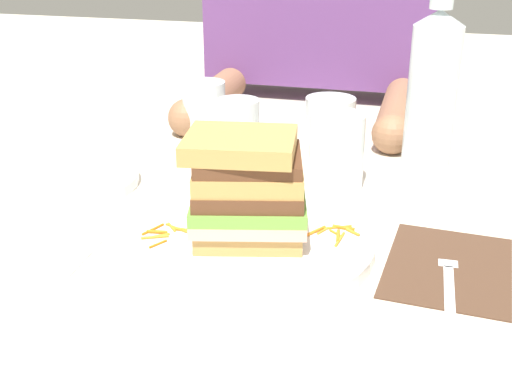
{
  "coord_description": "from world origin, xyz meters",
  "views": [
    {
      "loc": [
        0.18,
        -0.65,
        0.34
      ],
      "look_at": [
        0.01,
        0.01,
        0.06
      ],
      "focal_mm": 46.85,
      "sensor_mm": 36.0,
      "label": 1
    }
  ],
  "objects_px": {
    "water_bottle": "(432,96)",
    "empty_tumbler_0": "(330,123)",
    "napkin_dark": "(448,266)",
    "empty_tumbler_1": "(204,109)",
    "knife": "(103,234)",
    "side_plate": "(67,180)",
    "empty_tumbler_2": "(238,134)",
    "sandwich": "(248,188)",
    "juice_glass": "(336,156)",
    "fork": "(449,274)",
    "main_plate": "(249,243)"
  },
  "relations": [
    {
      "from": "water_bottle",
      "to": "empty_tumbler_0",
      "type": "distance_m",
      "value": 0.2
    },
    {
      "from": "napkin_dark",
      "to": "empty_tumbler_1",
      "type": "relative_size",
      "value": 1.92
    },
    {
      "from": "knife",
      "to": "side_plate",
      "type": "xyz_separation_m",
      "value": [
        -0.12,
        0.13,
        0.01
      ]
    },
    {
      "from": "side_plate",
      "to": "empty_tumbler_2",
      "type": "bearing_deg",
      "value": 32.27
    },
    {
      "from": "water_bottle",
      "to": "empty_tumbler_1",
      "type": "distance_m",
      "value": 0.38
    },
    {
      "from": "sandwich",
      "to": "empty_tumbler_1",
      "type": "bearing_deg",
      "value": 115.62
    },
    {
      "from": "napkin_dark",
      "to": "water_bottle",
      "type": "relative_size",
      "value": 0.65
    },
    {
      "from": "juice_glass",
      "to": "water_bottle",
      "type": "bearing_deg",
      "value": 23.57
    },
    {
      "from": "knife",
      "to": "fork",
      "type": "bearing_deg",
      "value": 0.45
    },
    {
      "from": "sandwich",
      "to": "water_bottle",
      "type": "xyz_separation_m",
      "value": [
        0.18,
        0.26,
        0.05
      ]
    },
    {
      "from": "juice_glass",
      "to": "empty_tumbler_0",
      "type": "height_order",
      "value": "juice_glass"
    },
    {
      "from": "sandwich",
      "to": "knife",
      "type": "bearing_deg",
      "value": -177.0
    },
    {
      "from": "juice_glass",
      "to": "empty_tumbler_0",
      "type": "distance_m",
      "value": 0.16
    },
    {
      "from": "fork",
      "to": "empty_tumbler_1",
      "type": "relative_size",
      "value": 1.84
    },
    {
      "from": "main_plate",
      "to": "water_bottle",
      "type": "height_order",
      "value": "water_bottle"
    },
    {
      "from": "knife",
      "to": "empty_tumbler_1",
      "type": "distance_m",
      "value": 0.38
    },
    {
      "from": "empty_tumbler_0",
      "to": "empty_tumbler_2",
      "type": "bearing_deg",
      "value": -135.24
    },
    {
      "from": "sandwich",
      "to": "napkin_dark",
      "type": "relative_size",
      "value": 0.82
    },
    {
      "from": "fork",
      "to": "side_plate",
      "type": "relative_size",
      "value": 0.86
    },
    {
      "from": "main_plate",
      "to": "side_plate",
      "type": "relative_size",
      "value": 1.41
    },
    {
      "from": "sandwich",
      "to": "water_bottle",
      "type": "distance_m",
      "value": 0.32
    },
    {
      "from": "knife",
      "to": "juice_glass",
      "type": "distance_m",
      "value": 0.32
    },
    {
      "from": "main_plate",
      "to": "fork",
      "type": "relative_size",
      "value": 1.64
    },
    {
      "from": "main_plate",
      "to": "empty_tumbler_1",
      "type": "relative_size",
      "value": 3.02
    },
    {
      "from": "knife",
      "to": "empty_tumbler_1",
      "type": "relative_size",
      "value": 2.21
    },
    {
      "from": "empty_tumbler_1",
      "to": "empty_tumbler_2",
      "type": "relative_size",
      "value": 0.91
    },
    {
      "from": "knife",
      "to": "empty_tumbler_0",
      "type": "bearing_deg",
      "value": 61.37
    },
    {
      "from": "fork",
      "to": "empty_tumbler_1",
      "type": "height_order",
      "value": "empty_tumbler_1"
    },
    {
      "from": "knife",
      "to": "main_plate",
      "type": "bearing_deg",
      "value": 3.24
    },
    {
      "from": "main_plate",
      "to": "water_bottle",
      "type": "distance_m",
      "value": 0.33
    },
    {
      "from": "napkin_dark",
      "to": "water_bottle",
      "type": "bearing_deg",
      "value": 98.02
    },
    {
      "from": "juice_glass",
      "to": "empty_tumbler_1",
      "type": "distance_m",
      "value": 0.29
    },
    {
      "from": "juice_glass",
      "to": "side_plate",
      "type": "height_order",
      "value": "juice_glass"
    },
    {
      "from": "empty_tumbler_0",
      "to": "empty_tumbler_2",
      "type": "distance_m",
      "value": 0.16
    },
    {
      "from": "main_plate",
      "to": "water_bottle",
      "type": "xyz_separation_m",
      "value": [
        0.18,
        0.26,
        0.11
      ]
    },
    {
      "from": "empty_tumbler_1",
      "to": "sandwich",
      "type": "bearing_deg",
      "value": -64.38
    },
    {
      "from": "knife",
      "to": "juice_glass",
      "type": "bearing_deg",
      "value": 42.64
    },
    {
      "from": "water_bottle",
      "to": "empty_tumbler_1",
      "type": "height_order",
      "value": "water_bottle"
    },
    {
      "from": "sandwich",
      "to": "empty_tumbler_0",
      "type": "xyz_separation_m",
      "value": [
        0.03,
        0.36,
        -0.03
      ]
    },
    {
      "from": "water_bottle",
      "to": "empty_tumbler_0",
      "type": "height_order",
      "value": "water_bottle"
    },
    {
      "from": "empty_tumbler_2",
      "to": "side_plate",
      "type": "height_order",
      "value": "empty_tumbler_2"
    },
    {
      "from": "sandwich",
      "to": "side_plate",
      "type": "distance_m",
      "value": 0.32
    },
    {
      "from": "napkin_dark",
      "to": "fork",
      "type": "relative_size",
      "value": 1.04
    },
    {
      "from": "empty_tumbler_0",
      "to": "empty_tumbler_1",
      "type": "height_order",
      "value": "empty_tumbler_1"
    },
    {
      "from": "juice_glass",
      "to": "empty_tumbler_2",
      "type": "relative_size",
      "value": 1.01
    },
    {
      "from": "sandwich",
      "to": "side_plate",
      "type": "height_order",
      "value": "sandwich"
    },
    {
      "from": "napkin_dark",
      "to": "empty_tumbler_2",
      "type": "xyz_separation_m",
      "value": [
        -0.3,
        0.23,
        0.05
      ]
    },
    {
      "from": "sandwich",
      "to": "juice_glass",
      "type": "xyz_separation_m",
      "value": [
        0.06,
        0.21,
        -0.03
      ]
    },
    {
      "from": "juice_glass",
      "to": "side_plate",
      "type": "xyz_separation_m",
      "value": [
        -0.35,
        -0.09,
        -0.04
      ]
    },
    {
      "from": "empty_tumbler_0",
      "to": "side_plate",
      "type": "distance_m",
      "value": 0.4
    }
  ]
}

